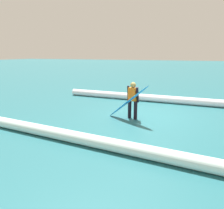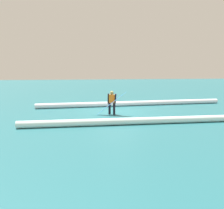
% 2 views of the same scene
% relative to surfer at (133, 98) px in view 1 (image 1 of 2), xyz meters
% --- Properties ---
extents(ground_plane, '(147.38, 147.38, 0.00)m').
position_rel_surfer_xyz_m(ground_plane, '(-0.57, -0.75, -0.81)').
color(ground_plane, '#225F67').
extents(surfer, '(0.50, 0.35, 1.43)m').
position_rel_surfer_xyz_m(surfer, '(0.00, 0.00, 0.00)').
color(surfer, black).
rests_on(surfer, ground_plane).
extents(surfboard, '(1.81, 0.91, 1.45)m').
position_rel_surfer_xyz_m(surfboard, '(0.11, 0.30, -0.09)').
color(surfboard, '#268CE5').
rests_on(surfboard, ground_plane).
extents(wave_crest_foreground, '(14.47, 0.49, 0.37)m').
position_rel_surfer_xyz_m(wave_crest_foreground, '(-2.46, -3.28, -0.62)').
color(wave_crest_foreground, white).
rests_on(wave_crest_foreground, ground_plane).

